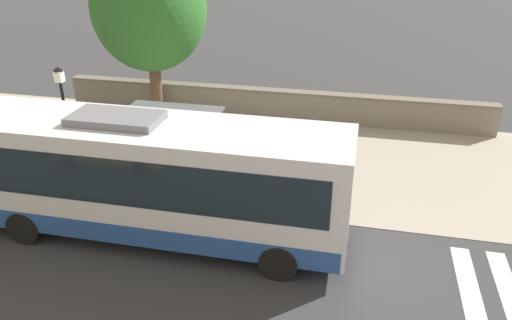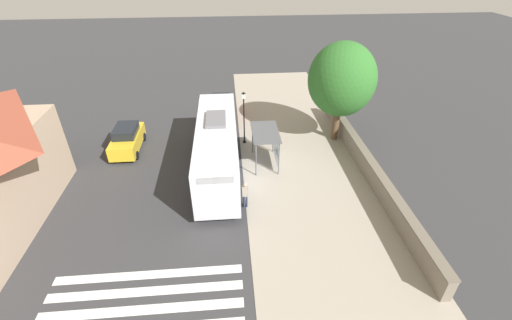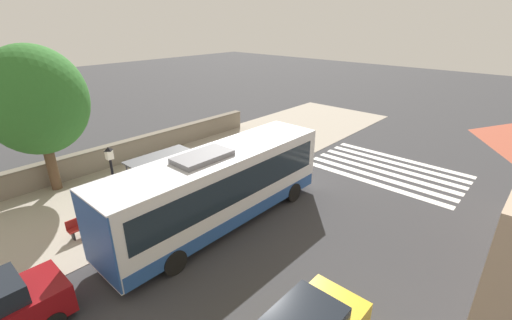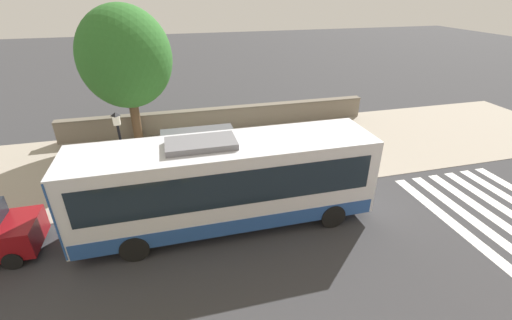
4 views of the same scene
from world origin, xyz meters
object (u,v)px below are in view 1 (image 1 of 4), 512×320
bus (150,176)px  bus_shelter (173,122)px  bench (83,153)px  street_lamp_near (67,119)px  pedestrian (302,190)px  shade_tree (149,8)px

bus → bus_shelter: (-3.52, -0.65, 0.26)m
bench → bus: bearing=50.1°
bus → bus_shelter: bus is taller
street_lamp_near → pedestrian: bearing=87.1°
bus_shelter → shade_tree: (-5.88, -3.17, 2.82)m
bench → shade_tree: shade_tree is taller
bus → bench: bus is taller
bus_shelter → street_lamp_near: bearing=-64.5°
bus → bench: 6.09m
bench → street_lamp_near: 2.84m
street_lamp_near → shade_tree: shade_tree is taller
bus → bus_shelter: 3.59m
shade_tree → street_lamp_near: bearing=0.5°
shade_tree → bench: bearing=-7.3°
bus → bench: (-3.80, -4.54, -1.44)m
bench → shade_tree: (-5.60, 0.72, 4.52)m
pedestrian → bench: bearing=-104.0°
street_lamp_near → bus_shelter: bearing=115.5°
bus → street_lamp_near: bearing=-118.5°
street_lamp_near → shade_tree: (-7.36, -0.07, 2.43)m
bus → pedestrian: size_ratio=6.20×
bus → shade_tree: shade_tree is taller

